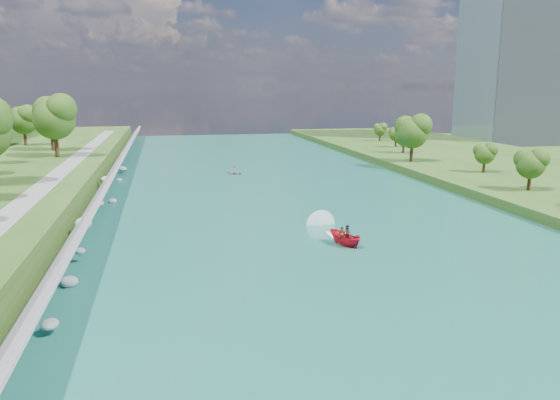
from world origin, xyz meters
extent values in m
plane|color=#2D5119|center=(0.00, 0.00, 0.00)|extent=(260.00, 260.00, 0.00)
cube|color=#1A655A|center=(0.00, 20.00, 0.05)|extent=(55.00, 240.00, 0.10)
cube|color=slate|center=(-25.85, 20.00, 1.80)|extent=(3.54, 236.00, 4.05)
ellipsoid|color=gray|center=(-24.69, -14.12, 0.85)|extent=(1.15, 1.49, 0.66)
ellipsoid|color=gray|center=(-24.94, -4.79, 0.48)|extent=(1.48, 1.28, 0.99)
ellipsoid|color=gray|center=(-24.87, 1.53, 1.24)|extent=(0.93, 0.79, 0.66)
ellipsoid|color=gray|center=(-25.79, 11.00, 1.62)|extent=(1.79, 2.08, 1.42)
ellipsoid|color=gray|center=(-25.52, 22.94, 1.34)|extent=(1.45, 1.84, 0.92)
ellipsoid|color=gray|center=(-24.35, 29.55, 0.27)|extent=(1.19, 1.44, 0.81)
ellipsoid|color=gray|center=(-26.19, 40.18, 1.71)|extent=(1.86, 1.60, 1.07)
ellipsoid|color=gray|center=(-24.83, 48.92, 0.14)|extent=(1.09, 1.36, 0.73)
ellipsoid|color=gray|center=(-24.79, 57.41, 0.92)|extent=(1.61, 1.85, 1.02)
cube|color=gray|center=(-32.50, 20.00, 3.55)|extent=(3.00, 200.00, 0.10)
cube|color=gray|center=(82.50, 95.00, 30.00)|extent=(22.00, 22.00, 60.00)
ellipsoid|color=#2B4C14|center=(-36.46, 57.97, 10.30)|extent=(8.16, 8.16, 13.59)
ellipsoid|color=#2B4C14|center=(-39.21, 69.19, 9.89)|extent=(7.66, 7.66, 12.77)
ellipsoid|color=#2B4C14|center=(-47.24, 81.37, 8.74)|extent=(6.29, 6.29, 10.48)
ellipsoid|color=#2B4C14|center=(35.31, 18.77, 5.15)|extent=(4.38, 4.38, 7.30)
ellipsoid|color=#2B4C14|center=(38.54, 35.57, 4.60)|extent=(3.72, 3.72, 6.21)
ellipsoid|color=#2B4C14|center=(32.24, 51.62, 7.11)|extent=(6.73, 6.73, 11.22)
ellipsoid|color=#2B4C14|center=(36.98, 65.76, 4.95)|extent=(4.14, 4.14, 6.90)
ellipsoid|color=#2B4C14|center=(40.53, 78.11, 4.49)|extent=(3.58, 3.58, 5.97)
ellipsoid|color=#2B4C14|center=(42.52, 93.47, 4.48)|extent=(3.57, 3.57, 5.96)
imported|color=red|center=(1.34, 1.90, 0.91)|extent=(3.26, 4.45, 1.62)
imported|color=#66605B|center=(0.94, 1.50, 1.32)|extent=(0.71, 0.55, 1.74)
imported|color=#66605B|center=(1.84, 2.40, 1.28)|extent=(1.01, 1.01, 1.66)
cube|color=white|center=(1.34, 4.90, 0.13)|extent=(0.90, 5.00, 0.06)
imported|color=#979BA0|center=(-3.88, 51.60, 0.42)|extent=(3.77, 3.69, 0.64)
imported|color=#66605B|center=(-3.88, 51.60, 1.03)|extent=(0.73, 0.54, 1.36)
camera|label=1|loc=(-16.70, -50.53, 16.38)|focal=35.00mm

